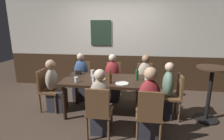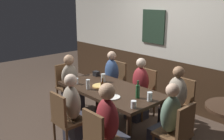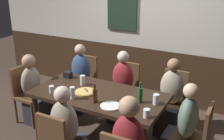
# 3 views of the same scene
# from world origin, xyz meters

# --- Properties ---
(wall_back) EXTENTS (6.40, 0.13, 2.60)m
(wall_back) POSITION_xyz_m (-0.00, 1.65, 1.30)
(wall_back) COLOR #3D2819
(wall_back) RESTS_ON ground_plane
(dining_table) EXTENTS (1.76, 0.88, 0.74)m
(dining_table) POSITION_xyz_m (0.00, 0.00, 0.66)
(dining_table) COLOR black
(dining_table) RESTS_ON ground_plane
(chair_head_east) EXTENTS (0.40, 0.40, 0.88)m
(chair_head_east) POSITION_xyz_m (1.29, 0.00, 0.50)
(chair_head_east) COLOR brown
(chair_head_east) RESTS_ON ground_plane
(chair_right_far) EXTENTS (0.40, 0.40, 0.88)m
(chair_right_far) POSITION_xyz_m (0.77, 0.86, 0.50)
(chair_right_far) COLOR brown
(chair_right_far) RESTS_ON ground_plane
(chair_left_far) EXTENTS (0.40, 0.40, 0.88)m
(chair_left_far) POSITION_xyz_m (-0.77, 0.86, 0.50)
(chair_left_far) COLOR brown
(chair_left_far) RESTS_ON ground_plane
(chair_mid_far) EXTENTS (0.40, 0.40, 0.88)m
(chair_mid_far) POSITION_xyz_m (0.00, 0.86, 0.50)
(chair_mid_far) COLOR brown
(chair_mid_far) RESTS_ON ground_plane
(chair_head_west) EXTENTS (0.40, 0.40, 0.88)m
(chair_head_west) POSITION_xyz_m (-1.29, 0.00, 0.50)
(chair_head_west) COLOR brown
(chair_head_west) RESTS_ON ground_plane
(person_head_east) EXTENTS (0.37, 0.34, 1.11)m
(person_head_east) POSITION_xyz_m (1.13, 0.00, 0.46)
(person_head_east) COLOR #2D2D38
(person_head_east) RESTS_ON ground_plane
(person_right_far) EXTENTS (0.34, 0.37, 1.13)m
(person_right_far) POSITION_xyz_m (0.77, 0.69, 0.47)
(person_right_far) COLOR #2D2D38
(person_right_far) RESTS_ON ground_plane
(person_mid_near) EXTENTS (0.34, 0.37, 1.13)m
(person_mid_near) POSITION_xyz_m (0.00, -0.69, 0.47)
(person_mid_near) COLOR #2D2D38
(person_mid_near) RESTS_ON ground_plane
(person_left_far) EXTENTS (0.34, 0.37, 1.13)m
(person_left_far) POSITION_xyz_m (-0.77, 0.69, 0.47)
(person_left_far) COLOR #2D2D38
(person_left_far) RESTS_ON ground_plane
(person_mid_far) EXTENTS (0.34, 0.37, 1.12)m
(person_mid_far) POSITION_xyz_m (-0.00, 0.69, 0.47)
(person_mid_far) COLOR #2D2D38
(person_mid_far) RESTS_ON ground_plane
(person_head_west) EXTENTS (0.37, 0.34, 1.10)m
(person_head_west) POSITION_xyz_m (-1.13, 0.00, 0.47)
(person_head_west) COLOR #2D2D38
(person_head_west) RESTS_ON ground_plane
(pizza) EXTENTS (0.28, 0.28, 0.03)m
(pizza) POSITION_xyz_m (-0.17, -0.06, 0.75)
(pizza) COLOR tan
(pizza) RESTS_ON dining_table
(tumbler_water) EXTENTS (0.06, 0.06, 0.16)m
(tumbler_water) POSITION_xyz_m (-0.21, -0.28, 0.81)
(tumbler_water) COLOR silver
(tumbler_water) RESTS_ON dining_table
(pint_glass_amber) EXTENTS (0.07, 0.07, 0.14)m
(pint_glass_amber) POSITION_xyz_m (-0.34, 0.15, 0.80)
(pint_glass_amber) COLOR silver
(pint_glass_amber) RESTS_ON dining_table
(beer_glass_tall) EXTENTS (0.08, 0.08, 0.10)m
(beer_glass_tall) POSITION_xyz_m (0.78, -0.29, 0.79)
(beer_glass_tall) COLOR silver
(beer_glass_tall) RESTS_ON dining_table
(pint_glass_pale) EXTENTS (0.07, 0.07, 0.13)m
(pint_glass_pale) POSITION_xyz_m (0.77, 0.06, 0.80)
(pint_glass_pale) COLOR silver
(pint_glass_pale) RESTS_ON dining_table
(pint_glass_stout) EXTENTS (0.07, 0.07, 0.10)m
(pint_glass_stout) POSITION_xyz_m (-0.55, -0.27, 0.78)
(pint_glass_stout) COLOR silver
(pint_glass_stout) RESTS_ON dining_table
(beer_bottle_green) EXTENTS (0.06, 0.06, 0.26)m
(beer_bottle_green) POSITION_xyz_m (0.58, 0.02, 0.85)
(beer_bottle_green) COLOR #194723
(beer_bottle_green) RESTS_ON dining_table
(beer_bottle_brown) EXTENTS (0.06, 0.06, 0.24)m
(beer_bottle_brown) POSITION_xyz_m (0.09, -0.24, 0.83)
(beer_bottle_brown) COLOR #42230F
(beer_bottle_brown) RESTS_ON dining_table
(plate_white_large) EXTENTS (0.25, 0.25, 0.01)m
(plate_white_large) POSITION_xyz_m (0.31, -0.24, 0.75)
(plate_white_large) COLOR white
(plate_white_large) RESTS_ON dining_table
(condiment_caddy) EXTENTS (0.11, 0.09, 0.09)m
(condiment_caddy) POSITION_xyz_m (-0.69, 0.27, 0.79)
(condiment_caddy) COLOR black
(condiment_caddy) RESTS_ON dining_table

